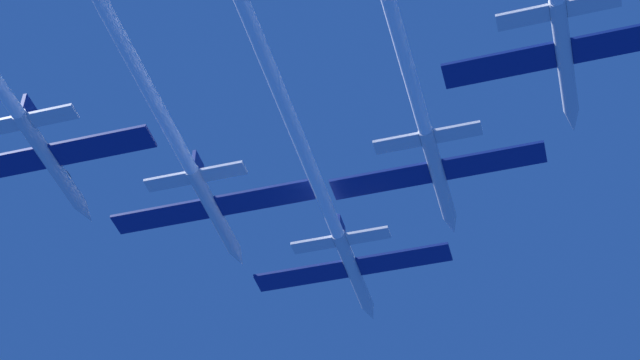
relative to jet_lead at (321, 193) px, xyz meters
The scene contains 3 objects.
jet_lead is the anchor object (origin of this frame).
jet_left_wing 16.97m from the jet_lead, 134.29° to the right, with size 21.16×54.88×3.50m.
jet_right_wing 14.43m from the jet_lead, 38.02° to the right, with size 21.16×48.84×3.50m.
Camera 1 is at (20.02, -87.53, -68.24)m, focal length 58.60 mm.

